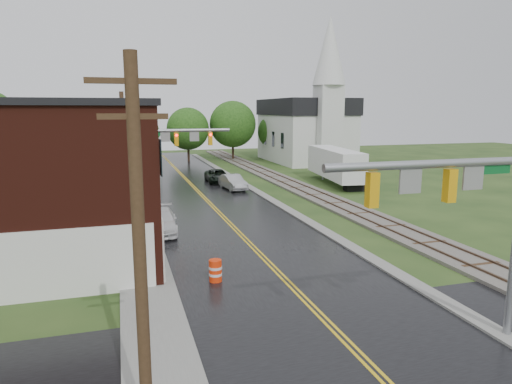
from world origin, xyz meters
name	(u,v)px	position (x,y,z in m)	size (l,w,h in m)	color
main_road	(205,198)	(0.00, 30.00, 0.00)	(10.00, 90.00, 0.02)	black
cross_road	(365,361)	(0.00, 2.00, 0.00)	(60.00, 9.00, 0.02)	black
curb_right	(248,187)	(5.40, 35.00, 0.00)	(0.80, 70.00, 0.12)	gray
sidewalk_left	(135,215)	(-6.20, 25.00, 0.00)	(2.40, 50.00, 0.12)	gray
brick_building	(7,186)	(-12.48, 15.00, 4.15)	(14.30, 10.30, 8.30)	#42160E
yellow_house	(65,174)	(-11.00, 26.00, 3.20)	(8.00, 7.00, 6.40)	tan
darkred_building	(88,171)	(-10.00, 35.00, 2.20)	(7.00, 6.00, 4.40)	#3F0F0C
church	(308,123)	(20.00, 53.74, 5.83)	(10.40, 18.40, 20.00)	silver
railroad	(289,183)	(10.00, 35.00, 0.11)	(3.20, 80.00, 0.30)	#59544C
traffic_signal_near	(468,201)	(3.47, 2.00, 4.97)	(7.34, 0.30, 7.20)	gray
traffic_signal_far	(167,146)	(-3.47, 27.00, 4.97)	(7.34, 0.43, 7.20)	gray
utility_pole_a	(140,257)	(-6.80, 0.00, 4.72)	(1.80, 0.28, 9.00)	#382616
utility_pole_b	(125,157)	(-6.80, 22.00, 4.72)	(1.80, 0.28, 9.00)	#382616
utility_pole_c	(122,138)	(-6.80, 44.00, 4.72)	(1.80, 0.28, 9.00)	#382616
tree_left_c	(49,143)	(-13.85, 39.90, 4.51)	(6.00, 6.00, 7.65)	black
tree_left_e	(103,136)	(-8.85, 45.90, 4.81)	(6.40, 6.40, 8.16)	black
suv_dark	(218,176)	(2.98, 38.47, 0.70)	(2.32, 5.02, 1.40)	black
sedan_silver	(233,182)	(3.50, 33.67, 0.74)	(1.57, 4.51, 1.49)	#9D9DA2
pickup_white	(160,221)	(-4.80, 19.47, 0.72)	(2.03, 4.99, 1.45)	silver
semi_trailer	(335,163)	(14.73, 33.89, 2.23)	(4.04, 11.97, 3.73)	black
construction_barrel	(215,271)	(-3.15, 10.00, 0.52)	(0.58, 0.58, 1.04)	red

